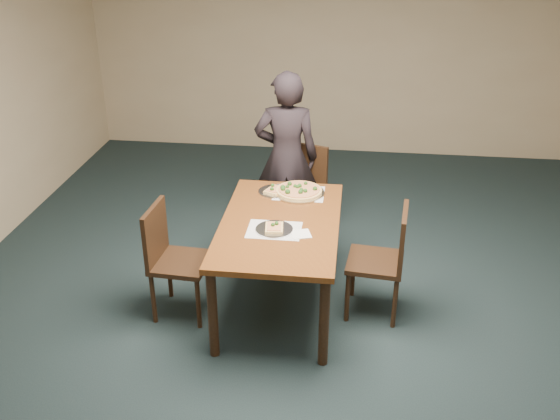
# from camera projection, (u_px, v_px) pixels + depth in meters

# --- Properties ---
(ground) EXTENTS (8.00, 8.00, 0.00)m
(ground) POSITION_uv_depth(u_px,v_px,m) (299.00, 340.00, 4.67)
(ground) COLOR black
(ground) RESTS_ON ground
(room_shell) EXTENTS (8.00, 8.00, 8.00)m
(room_shell) POSITION_uv_depth(u_px,v_px,m) (303.00, 116.00, 3.89)
(room_shell) COLOR tan
(room_shell) RESTS_ON ground
(dining_table) EXTENTS (0.90, 1.50, 0.75)m
(dining_table) POSITION_uv_depth(u_px,v_px,m) (280.00, 232.00, 4.80)
(dining_table) COLOR #542A10
(dining_table) RESTS_ON ground
(chair_far) EXTENTS (0.53, 0.53, 0.91)m
(chair_far) POSITION_uv_depth(u_px,v_px,m) (302.00, 187.00, 5.89)
(chair_far) COLOR black
(chair_far) RESTS_ON ground
(chair_left) EXTENTS (0.45, 0.45, 0.91)m
(chair_left) POSITION_uv_depth(u_px,v_px,m) (171.00, 254.00, 4.78)
(chair_left) COLOR black
(chair_left) RESTS_ON ground
(chair_right) EXTENTS (0.46, 0.46, 0.91)m
(chair_right) POSITION_uv_depth(u_px,v_px,m) (386.00, 256.00, 4.76)
(chair_right) COLOR black
(chair_right) RESTS_ON ground
(diner) EXTENTS (0.62, 0.43, 1.63)m
(diner) POSITION_uv_depth(u_px,v_px,m) (286.00, 158.00, 5.77)
(diner) COLOR black
(diner) RESTS_ON ground
(placemat_main) EXTENTS (0.42, 0.32, 0.00)m
(placemat_main) POSITION_uv_depth(u_px,v_px,m) (299.00, 193.00, 5.21)
(placemat_main) COLOR white
(placemat_main) RESTS_ON dining_table
(placemat_near) EXTENTS (0.40, 0.30, 0.00)m
(placemat_near) POSITION_uv_depth(u_px,v_px,m) (274.00, 230.00, 4.63)
(placemat_near) COLOR white
(placemat_near) RESTS_ON dining_table
(pizza_pan) EXTENTS (0.43, 0.43, 0.08)m
(pizza_pan) POSITION_uv_depth(u_px,v_px,m) (299.00, 191.00, 5.20)
(pizza_pan) COLOR silver
(pizza_pan) RESTS_ON dining_table
(slice_plate_near) EXTENTS (0.28, 0.28, 0.06)m
(slice_plate_near) POSITION_uv_depth(u_px,v_px,m) (274.00, 228.00, 4.63)
(slice_plate_near) COLOR silver
(slice_plate_near) RESTS_ON dining_table
(slice_plate_far) EXTENTS (0.28, 0.28, 0.06)m
(slice_plate_far) POSITION_uv_depth(u_px,v_px,m) (275.00, 191.00, 5.23)
(slice_plate_far) COLOR silver
(slice_plate_far) RESTS_ON dining_table
(napkin) EXTENTS (0.18, 0.18, 0.01)m
(napkin) POSITION_uv_depth(u_px,v_px,m) (301.00, 234.00, 4.57)
(napkin) COLOR white
(napkin) RESTS_ON dining_table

